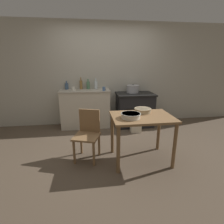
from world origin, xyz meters
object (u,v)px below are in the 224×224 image
Objects in this scene: stove at (135,109)px; cup_center at (104,89)px; work_table at (142,123)px; mixing_bowl_small at (131,115)px; bottle_left at (67,86)px; bottle_far_left at (81,85)px; cup_center_right at (73,89)px; bottle_mid_left at (88,85)px; flour_sack at (136,125)px; chair at (88,133)px; mixing_bowl_large at (143,110)px; stock_pot at (133,89)px; bottle_center_left at (96,85)px.

stove is 0.98m from cup_center.
work_table is (-0.33, -1.65, 0.24)m from stove.
bottle_left reaches higher than mixing_bowl_small.
bottle_left is at bearing 177.85° from bottle_far_left.
bottle_mid_left is at bearing 32.01° from cup_center_right.
cup_center reaches higher than flour_sack.
mixing_bowl_large is at bearing 17.00° from chair.
cup_center_right is (-0.17, -0.23, -0.07)m from bottle_far_left.
flour_sack is 1.71m from cup_center_right.
stock_pot is 1.16× the size of bottle_center_left.
flour_sack is 1.69m from bottle_far_left.
cup_center is at bearing 98.97° from mixing_bowl_small.
work_table is at bearing -101.82° from flour_sack.
bottle_far_left is 1.17× the size of bottle_mid_left.
mixing_bowl_small is 2.13m from bottle_far_left.
cup_center reaches higher than stove.
bottle_far_left reaches higher than bottle_center_left.
work_table is 1.79m from stock_pot.
bottle_far_left reaches higher than stove.
bottle_mid_left is at bearing 137.32° from cup_center.
chair is 2.52× the size of flour_sack.
bottle_left reaches higher than cup_center_right.
mixing_bowl_large is at bearing -58.10° from bottle_far_left.
cup_center_right is (-0.35, -0.22, -0.05)m from bottle_mid_left.
chair is 4.10× the size of bottle_left.
stock_pot reaches higher than chair.
cup_center_right is at bearing 170.58° from cup_center.
flour_sack is 3.60× the size of cup_center_right.
cup_center is at bearing 153.26° from flour_sack.
cup_center reaches higher than cup_center_right.
stove is at bearing -0.06° from cup_center_right.
stock_pot is at bearing 3.57° from cup_center_right.
mixing_bowl_small is 1.23× the size of bottle_mid_left.
bottle_mid_left is (-1.07, 0.69, 0.87)m from flour_sack.
bottle_center_left is 2.91× the size of cup_center.
bottle_left is 0.74× the size of bottle_center_left.
stove is 3.36× the size of bottle_center_left.
bottle_far_left is (-1.00, 1.89, 0.39)m from work_table.
work_table is 3.49× the size of bottle_center_left.
stock_pot is 1.59m from mixing_bowl_large.
bottle_mid_left reaches higher than cup_center_right.
chair is 1.99m from stock_pot.
work_table is 0.28m from mixing_bowl_small.
stock_pot reaches higher than work_table.
bottle_center_left is (-0.93, 0.11, 0.11)m from stock_pot.
mixing_bowl_large is 2.24m from bottle_left.
bottle_mid_left is 2.68× the size of cup_center_right.
flour_sack is 1.09× the size of mixing_bowl_small.
flour_sack is 1.63× the size of bottle_left.
bottle_far_left reaches higher than bottle_left.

